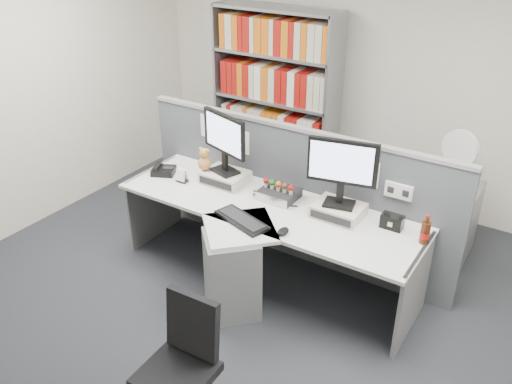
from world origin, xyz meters
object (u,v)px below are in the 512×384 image
Objects in this scene: desktop_pc at (279,194)px; desk_fan at (460,152)px; cola_bottle at (425,233)px; monitor_right at (342,167)px; filing_cabinet at (446,222)px; shelving_unit at (275,103)px; desk_phone at (163,170)px; desk_calendar at (182,176)px; speaker at (392,222)px; mouse at (283,231)px; office_chair at (183,362)px; desk at (252,245)px; keyboard at (242,220)px; monitor_left at (224,138)px.

desk_fan is (1.18, 1.01, 0.29)m from desktop_pc.
desk_fan reaches higher than cola_bottle.
monitor_right is 1.44m from filing_cabinet.
cola_bottle is at bearing -86.98° from desk_fan.
cola_bottle is 2.62m from shelving_unit.
shelving_unit is at bearing 82.35° from desk_phone.
cola_bottle reaches higher than desk_calendar.
monitor_right is 1.81× the size of desktop_pc.
speaker is 0.08× the size of shelving_unit.
filing_cabinet is at bearing 59.64° from mouse.
desktop_pc is 1.74m from office_chair.
desk_fan is 2.89m from office_chair.
shelving_unit is (-1.88, 1.41, 0.20)m from speaker.
mouse is 0.84m from speaker.
desk is at bearing 165.72° from mouse.
cola_bottle is at bearing 20.14° from keyboard.
speaker is (1.01, 0.54, 0.04)m from keyboard.
mouse is at bearing -120.36° from desk_fan.
mouse is 2.30m from shelving_unit.
shelving_unit is 3.43m from office_chair.
desk_calendar reaches higher than filing_cabinet.
shelving_unit is at bearing 114.01° from keyboard.
monitor_right is 0.67m from desktop_pc.
mouse reaches higher than desk.
desktop_pc reaches higher than keyboard.
monitor_left is 4.35× the size of desk_calendar.
monitor_left is (-0.53, 0.38, 0.68)m from desk.
desk_phone is at bearing -152.98° from filing_cabinet.
keyboard is (-0.05, -0.49, -0.02)m from desktop_pc.
monitor_left is 0.27× the size of shelving_unit.
keyboard is at bearing -129.30° from filing_cabinet.
office_chair is at bearing -89.23° from mouse.
office_chair is (-0.64, -1.74, -0.31)m from speaker.
shelving_unit reaches higher than desk_fan.
office_chair is at bearing -46.02° from desk_phone.
desk_phone is 1.56× the size of speaker.
desk_phone is at bearing 169.03° from desk.
office_chair is at bearing -72.52° from keyboard.
desktop_pc is 0.56m from mouse.
desk_fan is at bearing -90.00° from filing_cabinet.
desk_phone is 0.30× the size of office_chair.
speaker is at bearing 7.89° from desk_calendar.
mouse is 1.23m from desk_calendar.
shelving_unit is 2.24m from filing_cabinet.
desk_fan reaches higher than keyboard.
cola_bottle is at bearing -0.51° from monitor_left.
desk_fan is at bearing 77.37° from speaker.
desk_fan is at bearing 93.02° from cola_bottle.
shelving_unit is at bearing 104.01° from monitor_left.
monitor_left is at bearing 151.60° from mouse.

